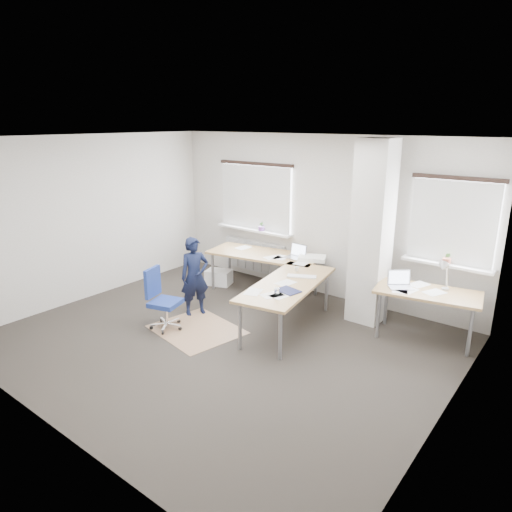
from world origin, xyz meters
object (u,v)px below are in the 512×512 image
Objects in this scene: person at (195,276)px; desk_main at (278,269)px; task_chair at (164,312)px; desk_side at (427,294)px.

desk_main is at bearing -16.26° from person.
task_chair is (-0.92, -1.64, -0.43)m from desk_main.
desk_side is at bearing -0.45° from desk_main.
desk_side is at bearing 16.69° from task_chair.
person is at bearing -167.25° from desk_side.
person is (-0.01, 0.67, 0.38)m from task_chair.
task_chair is 0.77m from person.
desk_main is at bearing 179.55° from desk_side.
task_chair is at bearing -129.42° from desk_main.
task_chair is (-3.21, -2.02, -0.43)m from desk_side.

